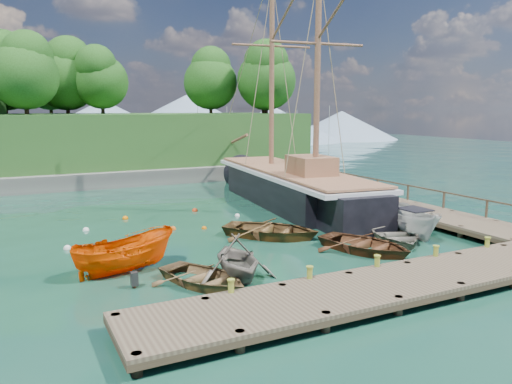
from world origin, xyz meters
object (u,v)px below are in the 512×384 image
at_px(rowboat_1, 237,278).
at_px(rowboat_4, 271,237).
at_px(rowboat_0, 204,285).
at_px(rowboat_2, 365,252).
at_px(schooner, 291,189).
at_px(motorboat_orange, 126,272).
at_px(cabin_boat_white, 413,236).
at_px(rowboat_3, 394,241).

relative_size(rowboat_1, rowboat_4, 0.71).
height_order(rowboat_0, rowboat_1, rowboat_1).
height_order(rowboat_2, schooner, schooner).
relative_size(rowboat_0, rowboat_2, 0.89).
height_order(motorboat_orange, cabin_boat_white, cabin_boat_white).
xyz_separation_m(rowboat_1, motorboat_orange, (-3.70, 2.70, 0.00)).
bearing_deg(cabin_boat_white, rowboat_4, 174.08).
xyz_separation_m(rowboat_0, rowboat_2, (8.13, 0.79, 0.00)).
height_order(rowboat_1, rowboat_2, rowboat_1).
distance_m(rowboat_0, motorboat_orange, 3.63).
height_order(rowboat_2, motorboat_orange, motorboat_orange).
xyz_separation_m(rowboat_2, rowboat_4, (-2.61, 4.21, 0.00)).
xyz_separation_m(rowboat_0, cabin_boat_white, (12.17, 1.94, 0.00)).
relative_size(rowboat_2, cabin_boat_white, 1.00).
distance_m(rowboat_1, rowboat_4, 6.37).
xyz_separation_m(rowboat_2, motorboat_orange, (-10.41, 2.04, 0.00)).
bearing_deg(rowboat_2, rowboat_0, 165.16).
xyz_separation_m(rowboat_1, rowboat_2, (6.71, 0.66, 0.00)).
xyz_separation_m(rowboat_3, rowboat_4, (-5.10, 3.36, 0.00)).
height_order(rowboat_3, rowboat_4, rowboat_4).
height_order(rowboat_3, motorboat_orange, motorboat_orange).
height_order(rowboat_0, cabin_boat_white, cabin_boat_white).
distance_m(cabin_boat_white, schooner, 10.43).
relative_size(rowboat_4, schooner, 0.19).
xyz_separation_m(rowboat_1, rowboat_4, (4.10, 4.87, 0.00)).
bearing_deg(rowboat_4, rowboat_1, -173.55).
xyz_separation_m(rowboat_0, schooner, (10.95, 12.25, 1.04)).
height_order(rowboat_0, schooner, schooner).
distance_m(rowboat_2, rowboat_4, 4.95).
height_order(rowboat_0, rowboat_2, rowboat_2).
height_order(rowboat_4, motorboat_orange, motorboat_orange).
xyz_separation_m(rowboat_1, cabin_boat_white, (10.75, 1.81, 0.00)).
height_order(rowboat_2, rowboat_4, rowboat_4).
bearing_deg(motorboat_orange, rowboat_3, -109.31).
bearing_deg(schooner, rowboat_3, -85.44).
bearing_deg(rowboat_2, schooner, 55.75).
relative_size(rowboat_3, schooner, 0.17).
distance_m(rowboat_2, cabin_boat_white, 4.20).
height_order(rowboat_4, schooner, schooner).
bearing_deg(rowboat_1, motorboat_orange, 151.22).
bearing_deg(schooner, rowboat_4, -120.49).
distance_m(rowboat_0, rowboat_4, 7.45).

